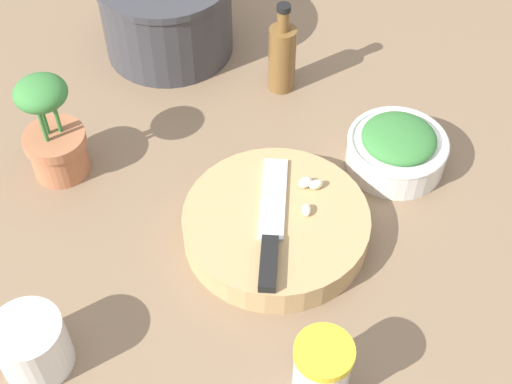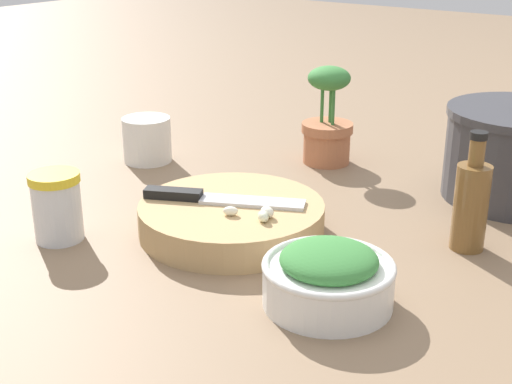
% 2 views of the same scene
% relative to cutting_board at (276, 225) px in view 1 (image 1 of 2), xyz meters
% --- Properties ---
extents(ground_plane, '(5.00, 5.00, 0.00)m').
position_rel_cutting_board_xyz_m(ground_plane, '(-0.02, 0.03, -0.02)').
color(ground_plane, '#7F664C').
extents(cutting_board, '(0.25, 0.25, 0.04)m').
position_rel_cutting_board_xyz_m(cutting_board, '(0.00, 0.00, 0.00)').
color(cutting_board, tan).
rests_on(cutting_board, ground_plane).
extents(chef_knife, '(0.21, 0.12, 0.01)m').
position_rel_cutting_board_xyz_m(chef_knife, '(-0.03, -0.01, 0.03)').
color(chef_knife, black).
rests_on(chef_knife, cutting_board).
extents(garlic_cloves, '(0.07, 0.04, 0.01)m').
position_rel_cutting_board_xyz_m(garlic_cloves, '(0.06, -0.02, 0.03)').
color(garlic_cloves, white).
rests_on(garlic_cloves, cutting_board).
extents(herb_bowl, '(0.15, 0.15, 0.07)m').
position_rel_cutting_board_xyz_m(herb_bowl, '(0.21, -0.09, 0.01)').
color(herb_bowl, silver).
rests_on(herb_bowl, ground_plane).
extents(spice_jar, '(0.07, 0.07, 0.09)m').
position_rel_cutting_board_xyz_m(spice_jar, '(-0.17, -0.15, 0.03)').
color(spice_jar, silver).
rests_on(spice_jar, ground_plane).
extents(coffee_mug, '(0.10, 0.09, 0.08)m').
position_rel_cutting_board_xyz_m(coffee_mug, '(-0.31, 0.16, 0.02)').
color(coffee_mug, silver).
rests_on(coffee_mug, ground_plane).
extents(oil_bottle, '(0.04, 0.04, 0.16)m').
position_rel_cutting_board_xyz_m(oil_bottle, '(0.28, 0.14, 0.04)').
color(oil_bottle, brown).
rests_on(oil_bottle, ground_plane).
extents(stock_pot, '(0.23, 0.23, 0.17)m').
position_rel_cutting_board_xyz_m(stock_pot, '(0.27, 0.36, 0.05)').
color(stock_pot, '#38383D').
rests_on(stock_pot, ground_plane).
extents(potted_herb, '(0.09, 0.09, 0.17)m').
position_rel_cutting_board_xyz_m(potted_herb, '(-0.05, 0.33, 0.05)').
color(potted_herb, '#B26B47').
rests_on(potted_herb, ground_plane).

